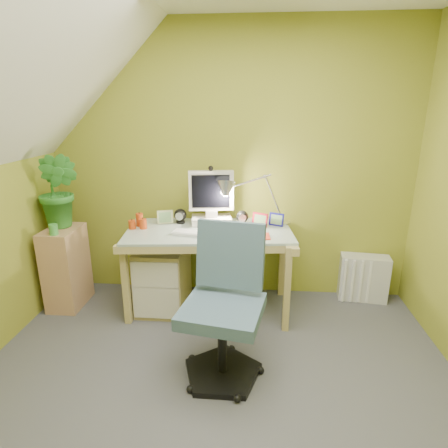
# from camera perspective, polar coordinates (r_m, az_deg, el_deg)

# --- Properties ---
(floor) EXTENTS (3.20, 3.20, 0.01)m
(floor) POSITION_cam_1_polar(r_m,az_deg,el_deg) (2.41, -2.21, -27.54)
(floor) COLOR #4B4B50
(floor) RESTS_ON ground
(wall_back) EXTENTS (3.20, 0.01, 2.40)m
(wall_back) POSITION_cam_1_polar(r_m,az_deg,el_deg) (3.34, 0.86, 8.87)
(wall_back) COLOR olive
(wall_back) RESTS_ON floor
(desk) EXTENTS (1.41, 0.81, 0.73)m
(desk) POSITION_cam_1_polar(r_m,az_deg,el_deg) (3.23, -2.22, -6.96)
(desk) COLOR tan
(desk) RESTS_ON floor
(monitor) EXTENTS (0.42, 0.29, 0.54)m
(monitor) POSITION_cam_1_polar(r_m,az_deg,el_deg) (3.20, -1.97, 4.74)
(monitor) COLOR beige
(monitor) RESTS_ON desk
(speaker_left) EXTENTS (0.13, 0.13, 0.13)m
(speaker_left) POSITION_cam_1_polar(r_m,az_deg,el_deg) (3.27, -6.67, 1.24)
(speaker_left) COLOR black
(speaker_left) RESTS_ON desk
(speaker_right) EXTENTS (0.11, 0.11, 0.12)m
(speaker_right) POSITION_cam_1_polar(r_m,az_deg,el_deg) (3.21, 2.82, 0.97)
(speaker_right) COLOR black
(speaker_right) RESTS_ON desk
(keyboard) EXTENTS (0.41, 0.20, 0.02)m
(keyboard) POSITION_cam_1_polar(r_m,az_deg,el_deg) (2.98, -4.15, -1.48)
(keyboard) COLOR silver
(keyboard) RESTS_ON desk
(mousepad) EXTENTS (0.24, 0.18, 0.01)m
(mousepad) POSITION_cam_1_polar(r_m,az_deg,el_deg) (2.95, 4.73, -1.85)
(mousepad) COLOR red
(mousepad) RESTS_ON desk
(mouse) EXTENTS (0.12, 0.09, 0.04)m
(mouse) POSITION_cam_1_polar(r_m,az_deg,el_deg) (2.94, 4.74, -1.54)
(mouse) COLOR white
(mouse) RESTS_ON mousepad
(amber_tumbler) EXTENTS (0.09, 0.09, 0.10)m
(amber_tumbler) POSITION_cam_1_polar(r_m,az_deg,el_deg) (2.99, 0.93, -0.55)
(amber_tumbler) COLOR #8E5E14
(amber_tumbler) RESTS_ON desk
(candle_cluster) EXTENTS (0.15, 0.13, 0.11)m
(candle_cluster) POSITION_cam_1_polar(r_m,az_deg,el_deg) (3.22, -12.95, 0.43)
(candle_cluster) COLOR #BC3C10
(candle_cluster) RESTS_ON desk
(photo_frame_red) EXTENTS (0.13, 0.08, 0.12)m
(photo_frame_red) POSITION_cam_1_polar(r_m,az_deg,el_deg) (3.18, 5.50, 0.64)
(photo_frame_red) COLOR red
(photo_frame_red) RESTS_ON desk
(photo_frame_blue) EXTENTS (0.12, 0.07, 0.11)m
(photo_frame_blue) POSITION_cam_1_polar(r_m,az_deg,el_deg) (3.22, 7.98, 0.71)
(photo_frame_blue) COLOR navy
(photo_frame_blue) RESTS_ON desk
(photo_frame_green) EXTENTS (0.13, 0.06, 0.12)m
(photo_frame_green) POSITION_cam_1_polar(r_m,az_deg,el_deg) (3.29, -8.96, 1.07)
(photo_frame_green) COLOR #B5C084
(photo_frame_green) RESTS_ON desk
(desk_lamp) EXTENTS (0.61, 0.27, 0.64)m
(desk_lamp) POSITION_cam_1_polar(r_m,az_deg,el_deg) (3.17, 6.17, 5.49)
(desk_lamp) COLOR #B5B5B9
(desk_lamp) RESTS_ON desk
(side_ledge) EXTENTS (0.26, 0.41, 0.71)m
(side_ledge) POSITION_cam_1_polar(r_m,az_deg,el_deg) (3.57, -22.88, -6.11)
(side_ledge) COLOR tan
(side_ledge) RESTS_ON floor
(potted_plant) EXTENTS (0.40, 0.35, 0.64)m
(potted_plant) POSITION_cam_1_polar(r_m,az_deg,el_deg) (3.41, -23.84, 4.66)
(potted_plant) COLOR #2D7828
(potted_plant) RESTS_ON side_ledge
(green_cup) EXTENTS (0.08, 0.08, 0.09)m
(green_cup) POSITION_cam_1_polar(r_m,az_deg,el_deg) (3.30, -24.55, -0.77)
(green_cup) COLOR green
(green_cup) RESTS_ON side_ledge
(task_chair) EXTENTS (0.64, 0.64, 1.00)m
(task_chair) POSITION_cam_1_polar(r_m,az_deg,el_deg) (2.39, -0.27, -12.71)
(task_chair) COLOR #415A6B
(task_chair) RESTS_ON floor
(radiator) EXTENTS (0.44, 0.22, 0.42)m
(radiator) POSITION_cam_1_polar(r_m,az_deg,el_deg) (3.66, 20.46, -7.68)
(radiator) COLOR beige
(radiator) RESTS_ON floor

